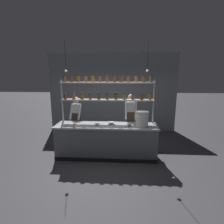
% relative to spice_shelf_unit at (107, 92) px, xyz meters
% --- Properties ---
extents(ground_plane, '(40.00, 40.00, 0.00)m').
position_rel_spice_shelf_unit_xyz_m(ground_plane, '(0.01, -0.33, -1.81)').
color(ground_plane, '#3D3D42').
extents(back_wall, '(5.20, 0.12, 3.16)m').
position_rel_spice_shelf_unit_xyz_m(back_wall, '(0.01, 2.23, -0.23)').
color(back_wall, gray).
rests_on(back_wall, ground_plane).
extents(prep_counter, '(2.80, 0.76, 0.92)m').
position_rel_spice_shelf_unit_xyz_m(prep_counter, '(0.01, -0.33, -1.35)').
color(prep_counter, slate).
rests_on(prep_counter, ground_plane).
extents(spice_shelf_unit, '(2.69, 0.28, 2.28)m').
position_rel_spice_shelf_unit_xyz_m(spice_shelf_unit, '(0.00, 0.00, 0.00)').
color(spice_shelf_unit, '#ADAFB5').
rests_on(spice_shelf_unit, ground_plane).
extents(chef_left, '(0.41, 0.33, 1.61)m').
position_rel_spice_shelf_unit_xyz_m(chef_left, '(-1.00, 0.35, -0.88)').
color(chef_left, black).
rests_on(chef_left, ground_plane).
extents(chef_center, '(0.36, 0.30, 1.71)m').
position_rel_spice_shelf_unit_xyz_m(chef_center, '(0.71, 0.29, -0.81)').
color(chef_center, black).
rests_on(chef_center, ground_plane).
extents(container_stack, '(0.35, 0.35, 0.40)m').
position_rel_spice_shelf_unit_xyz_m(container_stack, '(0.98, -0.42, -0.68)').
color(container_stack, white).
rests_on(container_stack, prep_counter).
extents(prep_bowl_near_left, '(0.16, 0.16, 0.05)m').
position_rel_spice_shelf_unit_xyz_m(prep_bowl_near_left, '(-0.23, -0.39, -0.86)').
color(prep_bowl_near_left, white).
rests_on(prep_bowl_near_left, prep_counter).
extents(prep_bowl_center_front, '(0.22, 0.22, 0.06)m').
position_rel_spice_shelf_unit_xyz_m(prep_bowl_center_front, '(0.15, -0.26, -0.86)').
color(prep_bowl_center_front, white).
rests_on(prep_bowl_center_front, prep_counter).
extents(prep_bowl_center_back, '(0.18, 0.18, 0.05)m').
position_rel_spice_shelf_unit_xyz_m(prep_bowl_center_back, '(0.66, -0.37, -0.86)').
color(prep_bowl_center_back, '#B2B7BC').
rests_on(prep_bowl_center_back, prep_counter).
extents(serving_cup_front, '(0.07, 0.07, 0.10)m').
position_rel_spice_shelf_unit_xyz_m(serving_cup_front, '(-0.80, -0.61, -0.84)').
color(serving_cup_front, '#B2B7BC').
rests_on(serving_cup_front, prep_counter).
extents(pendant_light_row, '(2.19, 0.07, 0.77)m').
position_rel_spice_shelf_unit_xyz_m(pendant_light_row, '(0.02, -0.33, 0.61)').
color(pendant_light_row, black).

